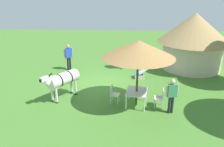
% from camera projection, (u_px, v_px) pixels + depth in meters
% --- Properties ---
extents(ground_plane, '(36.00, 36.00, 0.00)m').
position_uv_depth(ground_plane, '(101.00, 84.00, 13.92)').
color(ground_plane, '#487D2F').
extents(thatched_hut, '(4.86, 4.86, 3.81)m').
position_uv_depth(thatched_hut, '(193.00, 39.00, 15.90)').
color(thatched_hut, beige).
rests_on(thatched_hut, ground_plane).
extents(shade_umbrella, '(3.34, 3.34, 3.20)m').
position_uv_depth(shade_umbrella, '(138.00, 49.00, 10.48)').
color(shade_umbrella, '#503B1D').
rests_on(shade_umbrella, ground_plane).
extents(patio_dining_table, '(1.34, 1.13, 0.74)m').
position_uv_depth(patio_dining_table, '(137.00, 93.00, 11.23)').
color(patio_dining_table, silver).
rests_on(patio_dining_table, ground_plane).
extents(patio_chair_east_end, '(0.50, 0.49, 0.90)m').
position_uv_depth(patio_chair_east_end, '(113.00, 93.00, 11.51)').
color(patio_chair_east_end, silver).
rests_on(patio_chair_east_end, ground_plane).
extents(patio_chair_near_hut, '(0.47, 0.45, 0.90)m').
position_uv_depth(patio_chair_near_hut, '(161.00, 97.00, 11.14)').
color(patio_chair_near_hut, white).
rests_on(patio_chair_near_hut, ground_plane).
extents(guest_beside_umbrella, '(0.32, 0.57, 1.65)m').
position_uv_depth(guest_beside_umbrella, '(172.00, 93.00, 10.41)').
color(guest_beside_umbrella, '#1E242B').
rests_on(guest_beside_umbrella, ground_plane).
extents(standing_watcher, '(0.45, 0.54, 1.77)m').
position_uv_depth(standing_watcher, '(68.00, 55.00, 15.91)').
color(standing_watcher, black).
rests_on(standing_watcher, ground_plane).
extents(striped_lounge_chair, '(0.61, 0.84, 0.64)m').
position_uv_depth(striped_lounge_chair, '(140.00, 74.00, 14.78)').
color(striped_lounge_chair, '#2F72B7').
rests_on(striped_lounge_chair, ground_plane).
extents(zebra_nearest_camera, '(1.99, 1.58, 1.56)m').
position_uv_depth(zebra_nearest_camera, '(62.00, 80.00, 11.82)').
color(zebra_nearest_camera, silver).
rests_on(zebra_nearest_camera, ground_plane).
extents(zebra_by_umbrella, '(1.30, 2.20, 1.56)m').
position_uv_depth(zebra_by_umbrella, '(130.00, 53.00, 16.46)').
color(zebra_by_umbrella, silver).
rests_on(zebra_by_umbrella, ground_plane).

